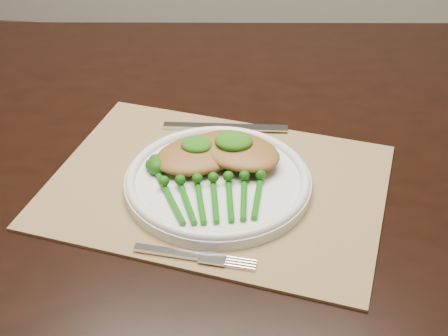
# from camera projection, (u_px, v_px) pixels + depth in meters

# --- Properties ---
(dining_table) EXTENTS (1.69, 1.08, 0.75)m
(dining_table) POSITION_uv_depth(u_px,v_px,m) (203.00, 285.00, 1.26)
(dining_table) COLOR black
(dining_table) RESTS_ON ground
(placemat) EXTENTS (0.54, 0.43, 0.00)m
(placemat) POSITION_uv_depth(u_px,v_px,m) (217.00, 185.00, 0.92)
(placemat) COLOR olive
(placemat) RESTS_ON dining_table
(dinner_plate) EXTENTS (0.27, 0.27, 0.02)m
(dinner_plate) POSITION_uv_depth(u_px,v_px,m) (218.00, 180.00, 0.90)
(dinner_plate) COLOR white
(dinner_plate) RESTS_ON placemat
(knife) EXTENTS (0.21, 0.03, 0.01)m
(knife) POSITION_uv_depth(u_px,v_px,m) (213.00, 127.00, 1.04)
(knife) COLOR silver
(knife) RESTS_ON placemat
(fork) EXTENTS (0.16, 0.03, 0.00)m
(fork) POSITION_uv_depth(u_px,v_px,m) (203.00, 257.00, 0.79)
(fork) COLOR silver
(fork) RESTS_ON placemat
(chicken_fillet_left) EXTENTS (0.17, 0.16, 0.03)m
(chicken_fillet_left) POSITION_uv_depth(u_px,v_px,m) (200.00, 154.00, 0.93)
(chicken_fillet_left) COLOR olive
(chicken_fillet_left) RESTS_ON dinner_plate
(chicken_fillet_right) EXTENTS (0.16, 0.14, 0.03)m
(chicken_fillet_right) POSITION_uv_depth(u_px,v_px,m) (237.00, 151.00, 0.92)
(chicken_fillet_right) COLOR olive
(chicken_fillet_right) RESTS_ON dinner_plate
(pesto_dollop_left) EXTENTS (0.05, 0.04, 0.02)m
(pesto_dollop_left) POSITION_uv_depth(u_px,v_px,m) (197.00, 145.00, 0.92)
(pesto_dollop_left) COLOR #194F0B
(pesto_dollop_left) RESTS_ON chicken_fillet_left
(pesto_dollop_right) EXTENTS (0.06, 0.05, 0.02)m
(pesto_dollop_right) POSITION_uv_depth(u_px,v_px,m) (234.00, 141.00, 0.92)
(pesto_dollop_right) COLOR #194F0B
(pesto_dollop_right) RESTS_ON chicken_fillet_right
(broccolini_bundle) EXTENTS (0.18, 0.20, 0.04)m
(broccolini_bundle) POSITION_uv_depth(u_px,v_px,m) (214.00, 191.00, 0.87)
(broccolini_bundle) COLOR #11610C
(broccolini_bundle) RESTS_ON dinner_plate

